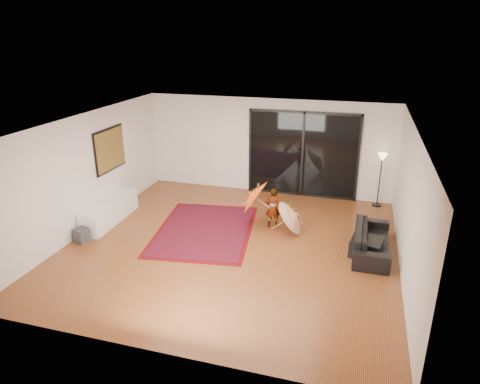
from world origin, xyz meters
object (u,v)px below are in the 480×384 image
at_px(media_console, 110,211).
at_px(ottoman, 366,247).
at_px(sofa, 372,240).
at_px(child, 273,208).

bearing_deg(media_console, ottoman, -1.33).
distance_m(sofa, child, 2.38).
bearing_deg(media_console, child, 10.02).
xyz_separation_m(ottoman, child, (-2.18, 0.78, 0.31)).
distance_m(sofa, ottoman, 0.21).
distance_m(media_console, child, 4.00).
relative_size(sofa, child, 1.90).
bearing_deg(sofa, ottoman, 145.44).
relative_size(media_console, sofa, 1.05).
height_order(media_console, sofa, sofa).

